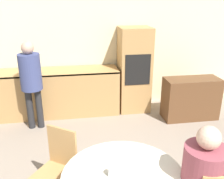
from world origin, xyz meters
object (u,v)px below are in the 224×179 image
Objects in this scene: sideboard at (191,98)px; cup at (112,172)px; chair_far_left at (58,163)px; oven_unit at (134,70)px; person_standing at (31,77)px.

cup is at bearing -129.36° from sideboard.
cup is at bearing -11.23° from chair_far_left.
oven_unit is at bearing 72.65° from cup.
person_standing reaches higher than sideboard.
sideboard is (1.00, -0.59, -0.45)m from oven_unit.
oven_unit is at bearing 15.25° from person_standing.
person_standing is at bearing 178.88° from sideboard.
chair_far_left is 1.96m from person_standing.
sideboard is at bearing 50.64° from cup.
chair_far_left reaches higher than sideboard.
sideboard is 11.14× the size of cup.
chair_far_left is at bearing -74.55° from person_standing.
person_standing reaches higher than chair_far_left.
oven_unit is 2.79m from chair_far_left.
sideboard is 0.67× the size of person_standing.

